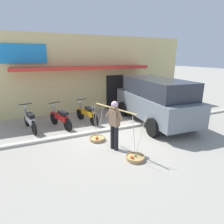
# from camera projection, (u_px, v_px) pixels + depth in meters

# --- Properties ---
(ground_plane) EXTENTS (90.00, 90.00, 0.00)m
(ground_plane) POSITION_uv_depth(u_px,v_px,m) (113.00, 137.00, 7.48)
(ground_plane) COLOR #9E998C
(sidewalk_curb) EXTENTS (20.00, 0.24, 0.10)m
(sidewalk_curb) POSITION_uv_depth(u_px,v_px,m) (107.00, 130.00, 8.08)
(sidewalk_curb) COLOR #BAB4A5
(sidewalk_curb) RESTS_ON ground
(fruit_vendor) EXTENTS (0.64, 1.81, 1.70)m
(fruit_vendor) POSITION_uv_depth(u_px,v_px,m) (114.00, 122.00, 6.25)
(fruit_vendor) COLOR black
(fruit_vendor) RESTS_ON ground
(fruit_basket_left_side) EXTENTS (0.60, 0.60, 1.45)m
(fruit_basket_left_side) POSITION_uv_depth(u_px,v_px,m) (135.00, 157.00, 5.83)
(fruit_basket_left_side) COLOR tan
(fruit_basket_left_side) RESTS_ON ground
(fruit_basket_right_side) EXTENTS (0.60, 0.60, 1.45)m
(fruit_basket_right_side) POSITION_uv_depth(u_px,v_px,m) (97.00, 138.00, 7.17)
(fruit_basket_right_side) COLOR tan
(fruit_basket_right_side) RESTS_ON ground
(motorcycle_nearest_shop) EXTENTS (0.60, 1.79, 1.09)m
(motorcycle_nearest_shop) POSITION_uv_depth(u_px,v_px,m) (30.00, 120.00, 8.04)
(motorcycle_nearest_shop) COLOR black
(motorcycle_nearest_shop) RESTS_ON ground
(motorcycle_second_in_row) EXTENTS (0.75, 1.74, 1.09)m
(motorcycle_second_in_row) POSITION_uv_depth(u_px,v_px,m) (61.00, 118.00, 8.34)
(motorcycle_second_in_row) COLOR black
(motorcycle_second_in_row) RESTS_ON ground
(motorcycle_third_in_row) EXTENTS (0.67, 1.77, 1.09)m
(motorcycle_third_in_row) POSITION_uv_depth(u_px,v_px,m) (87.00, 114.00, 8.98)
(motorcycle_third_in_row) COLOR black
(motorcycle_third_in_row) RESTS_ON ground
(parked_truck) EXTENTS (2.37, 4.90, 2.10)m
(parked_truck) POSITION_uv_depth(u_px,v_px,m) (155.00, 100.00, 8.84)
(parked_truck) COLOR slate
(parked_truck) RESTS_ON ground
(storefront_building) EXTENTS (13.00, 6.00, 4.20)m
(storefront_building) POSITION_uv_depth(u_px,v_px,m) (73.00, 72.00, 12.62)
(storefront_building) COLOR #DBC684
(storefront_building) RESTS_ON ground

